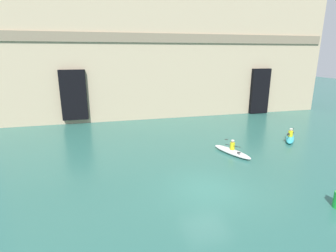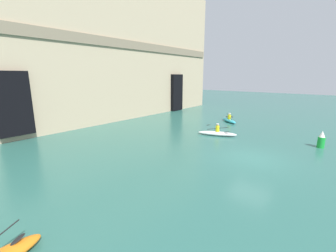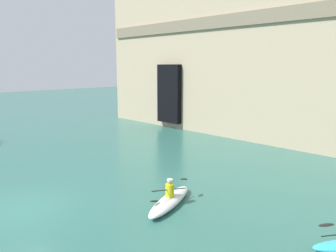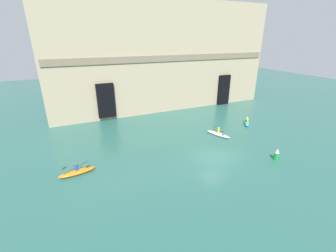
% 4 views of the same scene
% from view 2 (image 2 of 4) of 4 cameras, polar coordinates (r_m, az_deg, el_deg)
% --- Properties ---
extents(ground_plane, '(120.00, 120.00, 0.00)m').
position_cam_2_polar(ground_plane, '(15.25, 20.59, -7.70)').
color(ground_plane, '#2D665B').
extents(cliff_bluff, '(36.59, 5.50, 16.85)m').
position_cam_2_polar(cliff_bluff, '(28.12, -16.17, 18.93)').
color(cliff_bluff, tan).
rests_on(cliff_bluff, ground).
extents(kayak_cyan, '(2.29, 2.59, 1.02)m').
position_cam_2_polar(kayak_cyan, '(26.10, 15.27, 1.46)').
color(kayak_cyan, '#33B2C6').
rests_on(kayak_cyan, ground).
extents(kayak_white, '(1.86, 3.34, 1.06)m').
position_cam_2_polar(kayak_white, '(19.98, 12.40, -1.76)').
color(kayak_white, white).
rests_on(kayak_white, ground).
extents(marker_buoy, '(0.48, 0.48, 1.24)m').
position_cam_2_polar(marker_buoy, '(19.59, 34.41, -2.95)').
color(marker_buoy, green).
rests_on(marker_buoy, ground).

